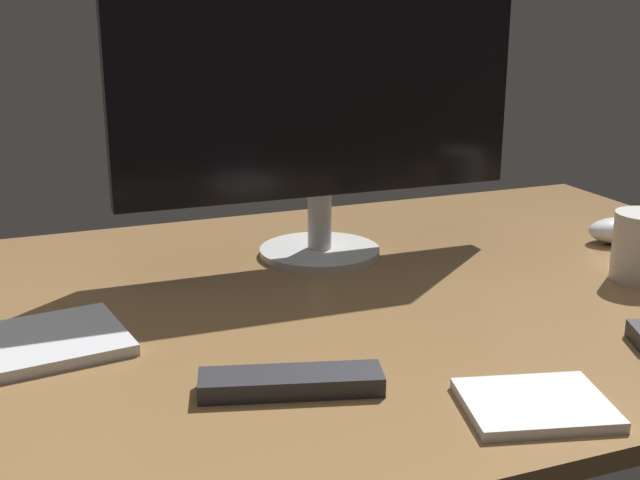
{
  "coord_description": "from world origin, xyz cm",
  "views": [
    {
      "loc": [
        -33.84,
        -90.09,
        38.43
      ],
      "look_at": [
        3.81,
        4.98,
        8.0
      ],
      "focal_mm": 47.24,
      "sensor_mm": 36.0,
      "label": 1
    }
  ],
  "objects_px": {
    "computer_mouse": "(621,230)",
    "notepad": "(535,405)",
    "monitor": "(320,87)",
    "tv_remote": "(291,382)"
  },
  "relations": [
    {
      "from": "computer_mouse",
      "to": "tv_remote",
      "type": "relative_size",
      "value": 0.58
    },
    {
      "from": "monitor",
      "to": "tv_remote",
      "type": "bearing_deg",
      "value": -114.49
    },
    {
      "from": "computer_mouse",
      "to": "notepad",
      "type": "relative_size",
      "value": 0.78
    },
    {
      "from": "monitor",
      "to": "computer_mouse",
      "type": "bearing_deg",
      "value": -12.82
    },
    {
      "from": "computer_mouse",
      "to": "tv_remote",
      "type": "height_order",
      "value": "computer_mouse"
    },
    {
      "from": "monitor",
      "to": "computer_mouse",
      "type": "relative_size",
      "value": 5.62
    },
    {
      "from": "computer_mouse",
      "to": "tv_remote",
      "type": "xyz_separation_m",
      "value": [
        -0.63,
        -0.28,
        -0.01
      ]
    },
    {
      "from": "computer_mouse",
      "to": "tv_remote",
      "type": "bearing_deg",
      "value": -143.71
    },
    {
      "from": "monitor",
      "to": "notepad",
      "type": "xyz_separation_m",
      "value": [
        0.01,
        -0.5,
        -0.23
      ]
    },
    {
      "from": "monitor",
      "to": "tv_remote",
      "type": "height_order",
      "value": "monitor"
    }
  ]
}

